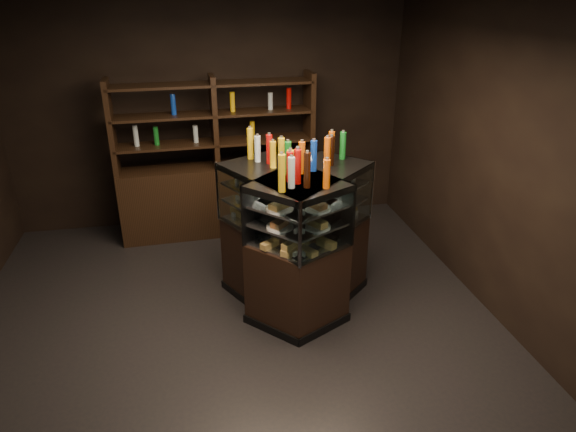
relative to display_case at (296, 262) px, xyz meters
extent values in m
plane|color=black|center=(-0.64, -0.23, -0.47)|extent=(5.00, 5.00, 0.00)
cube|color=black|center=(-0.64, 2.27, 1.03)|extent=(5.00, 0.02, 3.00)
cube|color=black|center=(-0.64, -2.73, 1.03)|extent=(5.00, 0.02, 3.00)
cube|color=black|center=(1.86, -0.23, 1.03)|extent=(0.02, 5.00, 3.00)
cube|color=black|center=(0.13, -0.02, -0.06)|extent=(1.34, 1.31, 0.82)
cube|color=black|center=(0.13, -0.02, -0.43)|extent=(1.38, 1.35, 0.08)
cube|color=black|center=(0.13, -0.02, 0.89)|extent=(1.34, 1.31, 0.06)
cube|color=silver|center=(0.13, -0.02, 0.36)|extent=(1.27, 1.24, 0.02)
cube|color=silver|center=(0.13, -0.02, 0.55)|extent=(1.27, 1.24, 0.02)
cube|color=silver|center=(0.13, -0.02, 0.72)|extent=(1.27, 1.24, 0.02)
cube|color=white|center=(0.35, -0.26, 0.64)|extent=(0.92, 0.86, 0.58)
cylinder|color=silver|center=(0.80, 0.18, 0.64)|extent=(0.03, 0.03, 0.60)
cylinder|color=silver|center=(-0.11, -0.68, 0.64)|extent=(0.03, 0.03, 0.60)
cube|color=black|center=(-0.13, 0.02, -0.06)|extent=(1.14, 1.40, 0.82)
cube|color=black|center=(-0.13, 0.02, -0.43)|extent=(1.17, 1.44, 0.08)
cube|color=black|center=(-0.13, 0.02, 0.89)|extent=(1.14, 1.40, 0.06)
cube|color=silver|center=(-0.13, 0.02, 0.36)|extent=(1.07, 1.33, 0.02)
cube|color=silver|center=(-0.13, 0.02, 0.55)|extent=(1.07, 1.33, 0.02)
cube|color=silver|center=(-0.13, 0.02, 0.72)|extent=(1.07, 1.33, 0.02)
cube|color=white|center=(-0.42, -0.13, 0.64)|extent=(0.59, 1.11, 0.58)
cylinder|color=silver|center=(-0.11, -0.68, 0.64)|extent=(0.03, 0.03, 0.60)
cylinder|color=silver|center=(-0.70, 0.43, 0.64)|extent=(0.03, 0.03, 0.60)
cube|color=#C08044|center=(-0.23, -0.40, 0.39)|extent=(0.19, 0.19, 0.06)
cube|color=#C08044|center=(-0.10, -0.28, 0.39)|extent=(0.19, 0.19, 0.06)
cube|color=#C08044|center=(0.02, -0.16, 0.39)|extent=(0.19, 0.19, 0.06)
cube|color=#C08044|center=(0.15, -0.04, 0.39)|extent=(0.19, 0.19, 0.06)
cube|color=#C08044|center=(0.28, 0.08, 0.39)|extent=(0.19, 0.19, 0.06)
cube|color=#C08044|center=(0.41, 0.20, 0.39)|extent=(0.19, 0.19, 0.06)
cube|color=#C08044|center=(0.54, 0.31, 0.39)|extent=(0.19, 0.19, 0.06)
cylinder|color=white|center=(-0.22, -0.34, 0.57)|extent=(0.24, 0.24, 0.02)
cube|color=#C08044|center=(-0.22, -0.34, 0.60)|extent=(0.18, 0.18, 0.05)
cylinder|color=white|center=(0.01, -0.13, 0.57)|extent=(0.24, 0.24, 0.02)
cube|color=#C08044|center=(0.01, -0.13, 0.60)|extent=(0.18, 0.18, 0.05)
cylinder|color=white|center=(0.25, 0.09, 0.57)|extent=(0.24, 0.24, 0.02)
cube|color=#C08044|center=(0.25, 0.09, 0.60)|extent=(0.18, 0.18, 0.05)
cylinder|color=white|center=(0.48, 0.30, 0.57)|extent=(0.24, 0.24, 0.02)
cube|color=#C08044|center=(0.48, 0.30, 0.60)|extent=(0.18, 0.18, 0.05)
cylinder|color=white|center=(-0.22, -0.34, 0.74)|extent=(0.24, 0.24, 0.02)
cube|color=#C08044|center=(-0.22, -0.34, 0.77)|extent=(0.18, 0.18, 0.05)
cylinder|color=white|center=(0.01, -0.13, 0.74)|extent=(0.24, 0.24, 0.02)
cube|color=#C08044|center=(0.01, -0.13, 0.77)|extent=(0.18, 0.18, 0.05)
cylinder|color=white|center=(0.25, 0.09, 0.74)|extent=(0.24, 0.24, 0.02)
cube|color=#C08044|center=(0.25, 0.09, 0.77)|extent=(0.18, 0.18, 0.05)
cylinder|color=white|center=(0.48, 0.30, 0.74)|extent=(0.24, 0.24, 0.02)
cube|color=#C08044|center=(0.48, 0.30, 0.77)|extent=(0.18, 0.18, 0.05)
cube|color=#C08044|center=(-0.40, 0.47, 0.39)|extent=(0.16, 0.20, 0.06)
cube|color=#C08044|center=(-0.32, 0.32, 0.39)|extent=(0.16, 0.20, 0.06)
cube|color=#C08044|center=(-0.24, 0.16, 0.39)|extent=(0.16, 0.20, 0.06)
cube|color=#C08044|center=(-0.16, 0.01, 0.39)|extent=(0.16, 0.20, 0.06)
cube|color=#C08044|center=(-0.08, -0.15, 0.39)|extent=(0.16, 0.20, 0.06)
cube|color=#C08044|center=(0.01, -0.30, 0.39)|extent=(0.16, 0.20, 0.06)
cube|color=#C08044|center=(0.09, -0.46, 0.39)|extent=(0.16, 0.20, 0.06)
cylinder|color=white|center=(-0.35, 0.44, 0.57)|extent=(0.24, 0.24, 0.02)
cube|color=#C08044|center=(-0.35, 0.44, 0.60)|extent=(0.15, 0.19, 0.05)
cylinder|color=white|center=(-0.20, 0.16, 0.57)|extent=(0.24, 0.24, 0.02)
cube|color=#C08044|center=(-0.20, 0.16, 0.60)|extent=(0.15, 0.19, 0.05)
cylinder|color=white|center=(-0.06, -0.12, 0.57)|extent=(0.24, 0.24, 0.02)
cube|color=#C08044|center=(-0.06, -0.12, 0.60)|extent=(0.15, 0.19, 0.05)
cylinder|color=white|center=(0.09, -0.40, 0.57)|extent=(0.24, 0.24, 0.02)
cube|color=#C08044|center=(0.09, -0.40, 0.60)|extent=(0.15, 0.19, 0.05)
cylinder|color=white|center=(-0.35, 0.44, 0.74)|extent=(0.24, 0.24, 0.02)
cube|color=#C08044|center=(-0.35, 0.44, 0.77)|extent=(0.15, 0.19, 0.05)
cylinder|color=white|center=(-0.20, 0.16, 0.74)|extent=(0.24, 0.24, 0.02)
cube|color=#C08044|center=(-0.20, 0.16, 0.77)|extent=(0.15, 0.19, 0.05)
cylinder|color=white|center=(-0.06, -0.12, 0.74)|extent=(0.24, 0.24, 0.02)
cube|color=#C08044|center=(-0.06, -0.12, 0.77)|extent=(0.15, 0.19, 0.05)
cylinder|color=white|center=(0.09, -0.40, 0.74)|extent=(0.24, 0.24, 0.02)
cube|color=#C08044|center=(0.09, -0.40, 0.77)|extent=(0.15, 0.19, 0.05)
cylinder|color=black|center=(-0.25, -0.38, 1.06)|extent=(0.06, 0.06, 0.28)
cylinder|color=silver|center=(-0.25, -0.38, 1.21)|extent=(0.03, 0.03, 0.02)
cylinder|color=silver|center=(-0.17, -0.30, 1.06)|extent=(0.06, 0.06, 0.28)
cylinder|color=silver|center=(-0.17, -0.30, 1.21)|extent=(0.03, 0.03, 0.02)
cylinder|color=yellow|center=(-0.08, -0.22, 1.06)|extent=(0.06, 0.06, 0.28)
cylinder|color=silver|center=(-0.08, -0.22, 1.21)|extent=(0.03, 0.03, 0.02)
cylinder|color=#D8590A|center=(0.00, -0.14, 1.06)|extent=(0.06, 0.06, 0.28)
cylinder|color=silver|center=(0.00, -0.14, 1.21)|extent=(0.03, 0.03, 0.02)
cylinder|color=#0F38B2|center=(0.09, -0.06, 1.06)|extent=(0.06, 0.06, 0.28)
cylinder|color=silver|center=(0.09, -0.06, 1.21)|extent=(0.03, 0.03, 0.02)
cylinder|color=#147223|center=(0.17, 0.02, 1.06)|extent=(0.06, 0.06, 0.28)
cylinder|color=silver|center=(0.17, 0.02, 1.21)|extent=(0.03, 0.03, 0.02)
cylinder|color=#B20C0A|center=(0.26, 0.10, 1.06)|extent=(0.06, 0.06, 0.28)
cylinder|color=silver|center=(0.26, 0.10, 1.21)|extent=(0.03, 0.03, 0.02)
cylinder|color=black|center=(0.34, 0.18, 1.06)|extent=(0.06, 0.06, 0.28)
cylinder|color=silver|center=(0.34, 0.18, 1.21)|extent=(0.03, 0.03, 0.02)
cylinder|color=silver|center=(0.43, 0.26, 1.06)|extent=(0.06, 0.06, 0.28)
cylinder|color=silver|center=(0.43, 0.26, 1.21)|extent=(0.03, 0.03, 0.02)
cylinder|color=yellow|center=(0.52, 0.34, 1.06)|extent=(0.06, 0.06, 0.28)
cylinder|color=silver|center=(0.52, 0.34, 1.21)|extent=(0.03, 0.03, 0.02)
cylinder|color=black|center=(-0.38, 0.49, 1.06)|extent=(0.06, 0.06, 0.28)
cylinder|color=silver|center=(-0.38, 0.49, 1.21)|extent=(0.03, 0.03, 0.02)
cylinder|color=silver|center=(-0.32, 0.39, 1.06)|extent=(0.06, 0.06, 0.28)
cylinder|color=silver|center=(-0.32, 0.39, 1.21)|extent=(0.03, 0.03, 0.02)
cylinder|color=yellow|center=(-0.27, 0.28, 1.06)|extent=(0.06, 0.06, 0.28)
cylinder|color=silver|center=(-0.27, 0.28, 1.21)|extent=(0.03, 0.03, 0.02)
cylinder|color=#D8590A|center=(-0.21, 0.18, 1.06)|extent=(0.06, 0.06, 0.28)
cylinder|color=silver|center=(-0.21, 0.18, 1.21)|extent=(0.03, 0.03, 0.02)
cylinder|color=#0F38B2|center=(-0.16, 0.08, 1.06)|extent=(0.06, 0.06, 0.28)
cylinder|color=silver|center=(-0.16, 0.08, 1.21)|extent=(0.03, 0.03, 0.02)
cylinder|color=#147223|center=(-0.10, -0.03, 1.06)|extent=(0.06, 0.06, 0.28)
cylinder|color=silver|center=(-0.10, -0.03, 1.21)|extent=(0.03, 0.03, 0.02)
cylinder|color=#B20C0A|center=(-0.05, -0.13, 1.06)|extent=(0.06, 0.06, 0.28)
cylinder|color=silver|center=(-0.05, -0.13, 1.21)|extent=(0.03, 0.03, 0.02)
cylinder|color=black|center=(0.01, -0.23, 1.06)|extent=(0.06, 0.06, 0.28)
cylinder|color=silver|center=(0.01, -0.23, 1.21)|extent=(0.03, 0.03, 0.02)
cylinder|color=silver|center=(0.06, -0.34, 1.06)|extent=(0.06, 0.06, 0.28)
cylinder|color=silver|center=(0.06, -0.34, 1.21)|extent=(0.03, 0.03, 0.02)
cylinder|color=yellow|center=(0.12, -0.44, 1.06)|extent=(0.06, 0.06, 0.28)
cylinder|color=silver|center=(0.12, -0.44, 1.21)|extent=(0.03, 0.03, 0.02)
cylinder|color=black|center=(-0.09, 0.01, -0.37)|extent=(0.26, 0.26, 0.20)
cone|color=#17521B|center=(-0.09, 0.01, 0.00)|extent=(0.40, 0.40, 0.55)
cone|color=#17521B|center=(-0.09, 0.01, 0.18)|extent=(0.31, 0.31, 0.38)
cube|color=black|center=(-0.62, 1.82, -0.02)|extent=(2.43, 0.51, 0.90)
cube|color=black|center=(-1.80, 1.78, 0.98)|extent=(0.07, 0.38, 1.10)
cube|color=black|center=(-0.62, 1.82, 0.98)|extent=(0.07, 0.38, 1.10)
cube|color=black|center=(0.56, 1.87, 0.98)|extent=(0.07, 0.38, 1.10)
cube|color=black|center=(-0.62, 1.82, 0.73)|extent=(2.38, 0.47, 0.03)
cube|color=black|center=(-0.62, 1.82, 1.08)|extent=(2.38, 0.47, 0.03)
cube|color=black|center=(-0.62, 1.82, 1.43)|extent=(2.38, 0.47, 0.03)
cylinder|color=black|center=(-1.54, 1.79, 0.85)|extent=(0.06, 0.06, 0.22)
cylinder|color=silver|center=(-1.31, 1.80, 0.85)|extent=(0.06, 0.06, 0.22)
cylinder|color=yellow|center=(-1.08, 1.81, 0.85)|extent=(0.06, 0.06, 0.22)
cylinder|color=#D8590A|center=(-0.85, 1.81, 0.85)|extent=(0.06, 0.06, 0.22)
cylinder|color=#0F38B2|center=(-0.62, 1.82, 0.85)|extent=(0.06, 0.06, 0.22)
cylinder|color=#147223|center=(-0.39, 1.83, 0.85)|extent=(0.06, 0.06, 0.22)
cylinder|color=#B20C0A|center=(-0.16, 1.84, 0.85)|extent=(0.06, 0.06, 0.22)
cylinder|color=black|center=(0.07, 1.85, 0.85)|extent=(0.06, 0.06, 0.22)
cylinder|color=silver|center=(0.30, 1.86, 0.85)|extent=(0.06, 0.06, 0.22)
camera|label=1|loc=(-0.92, -4.29, 2.48)|focal=32.00mm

